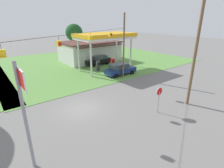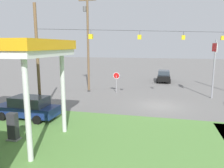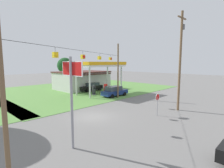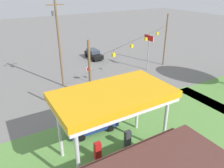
% 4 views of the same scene
% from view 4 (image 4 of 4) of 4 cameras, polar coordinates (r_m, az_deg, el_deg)
% --- Properties ---
extents(ground_plane, '(160.00, 160.00, 0.00)m').
position_cam_4_polar(ground_plane, '(31.78, 6.51, -0.57)').
color(ground_plane, slate).
extents(gas_station_canopy, '(9.28, 5.25, 6.04)m').
position_cam_4_polar(gas_station_canopy, '(16.92, 0.34, -3.67)').
color(gas_station_canopy, silver).
rests_on(gas_station_canopy, ground).
extents(fuel_pump_near, '(0.71, 0.56, 1.73)m').
position_cam_4_polar(fuel_pump_near, '(20.22, 4.09, -14.27)').
color(fuel_pump_near, gray).
rests_on(fuel_pump_near, ground).
extents(fuel_pump_far, '(0.71, 0.56, 1.73)m').
position_cam_4_polar(fuel_pump_far, '(19.04, -3.77, -17.21)').
color(fuel_pump_far, gray).
rests_on(fuel_pump_far, ground).
extents(car_at_pumps_front, '(5.04, 2.23, 1.79)m').
position_cam_4_polar(car_at_pumps_front, '(22.13, -4.87, -10.08)').
color(car_at_pumps_front, navy).
rests_on(car_at_pumps_front, ground).
extents(car_on_crossroad, '(2.14, 4.89, 1.77)m').
position_cam_4_polar(car_on_crossroad, '(43.37, -4.84, 7.84)').
color(car_on_crossroad, black).
rests_on(car_on_crossroad, ground).
extents(stop_sign_roadside, '(0.80, 0.08, 2.50)m').
position_cam_4_polar(stop_sign_roadside, '(32.39, -6.08, 3.46)').
color(stop_sign_roadside, '#99999E').
rests_on(stop_sign_roadside, ground).
extents(stop_sign_overhead, '(0.22, 2.29, 6.30)m').
position_cam_4_polar(stop_sign_overhead, '(36.81, 9.54, 10.26)').
color(stop_sign_overhead, gray).
rests_on(stop_sign_overhead, ground).
extents(utility_pole_main, '(2.20, 0.44, 11.92)m').
position_cam_4_polar(utility_pole_main, '(30.32, -13.78, 10.90)').
color(utility_pole_main, brown).
rests_on(utility_pole_main, ground).
extents(signal_span_gantry, '(19.51, 10.24, 8.96)m').
position_cam_4_polar(signal_span_gantry, '(30.02, 6.94, 7.89)').
color(signal_span_gantry, brown).
rests_on(signal_span_gantry, ground).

